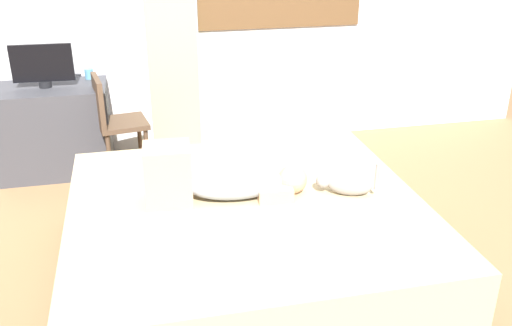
{
  "coord_description": "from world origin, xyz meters",
  "views": [
    {
      "loc": [
        -0.71,
        -2.91,
        2.05
      ],
      "look_at": [
        -0.03,
        0.11,
        0.67
      ],
      "focal_mm": 39.91,
      "sensor_mm": 36.0,
      "label": 1
    }
  ],
  "objects_px": {
    "bed": "(247,242)",
    "desk": "(55,130)",
    "cup": "(89,74)",
    "chair_by_desk": "(113,119)",
    "tv_monitor": "(42,65)",
    "cat": "(347,184)",
    "person_lying": "(218,180)"
  },
  "relations": [
    {
      "from": "cat",
      "to": "tv_monitor",
      "type": "distance_m",
      "value": 2.7
    },
    {
      "from": "tv_monitor",
      "to": "cup",
      "type": "bearing_deg",
      "value": 28.9
    },
    {
      "from": "cat",
      "to": "desk",
      "type": "relative_size",
      "value": 0.37
    },
    {
      "from": "cup",
      "to": "desk",
      "type": "bearing_deg",
      "value": -149.45
    },
    {
      "from": "person_lying",
      "to": "cup",
      "type": "distance_m",
      "value": 2.15
    },
    {
      "from": "desk",
      "to": "chair_by_desk",
      "type": "xyz_separation_m",
      "value": [
        0.49,
        -0.23,
        0.14
      ]
    },
    {
      "from": "cat",
      "to": "cup",
      "type": "height_order",
      "value": "cup"
    },
    {
      "from": "bed",
      "to": "tv_monitor",
      "type": "relative_size",
      "value": 4.29
    },
    {
      "from": "desk",
      "to": "chair_by_desk",
      "type": "relative_size",
      "value": 1.05
    },
    {
      "from": "person_lying",
      "to": "cup",
      "type": "height_order",
      "value": "person_lying"
    },
    {
      "from": "person_lying",
      "to": "desk",
      "type": "height_order",
      "value": "person_lying"
    },
    {
      "from": "cup",
      "to": "bed",
      "type": "bearing_deg",
      "value": -66.07
    },
    {
      "from": "bed",
      "to": "cup",
      "type": "distance_m",
      "value": 2.34
    },
    {
      "from": "tv_monitor",
      "to": "cup",
      "type": "xyz_separation_m",
      "value": [
        0.34,
        0.19,
        -0.14
      ]
    },
    {
      "from": "cat",
      "to": "tv_monitor",
      "type": "relative_size",
      "value": 0.7
    },
    {
      "from": "person_lying",
      "to": "cat",
      "type": "distance_m",
      "value": 0.75
    },
    {
      "from": "desk",
      "to": "cup",
      "type": "relative_size",
      "value": 10.67
    },
    {
      "from": "person_lying",
      "to": "chair_by_desk",
      "type": "xyz_separation_m",
      "value": [
        -0.6,
        1.58,
        -0.13
      ]
    },
    {
      "from": "cat",
      "to": "desk",
      "type": "height_order",
      "value": "desk"
    },
    {
      "from": "cup",
      "to": "chair_by_desk",
      "type": "bearing_deg",
      "value": -66.91
    },
    {
      "from": "desk",
      "to": "tv_monitor",
      "type": "bearing_deg",
      "value": 180.0
    },
    {
      "from": "desk",
      "to": "tv_monitor",
      "type": "height_order",
      "value": "tv_monitor"
    },
    {
      "from": "chair_by_desk",
      "to": "bed",
      "type": "bearing_deg",
      "value": -65.87
    },
    {
      "from": "tv_monitor",
      "to": "chair_by_desk",
      "type": "bearing_deg",
      "value": -23.81
    },
    {
      "from": "desk",
      "to": "chair_by_desk",
      "type": "height_order",
      "value": "chair_by_desk"
    },
    {
      "from": "desk",
      "to": "bed",
      "type": "bearing_deg",
      "value": -56.88
    },
    {
      "from": "bed",
      "to": "desk",
      "type": "bearing_deg",
      "value": 123.12
    },
    {
      "from": "cat",
      "to": "chair_by_desk",
      "type": "relative_size",
      "value": 0.39
    },
    {
      "from": "chair_by_desk",
      "to": "cat",
      "type": "bearing_deg",
      "value": -51.82
    },
    {
      "from": "bed",
      "to": "desk",
      "type": "height_order",
      "value": "desk"
    },
    {
      "from": "bed",
      "to": "desk",
      "type": "distance_m",
      "value": 2.27
    },
    {
      "from": "bed",
      "to": "tv_monitor",
      "type": "distance_m",
      "value": 2.38
    }
  ]
}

